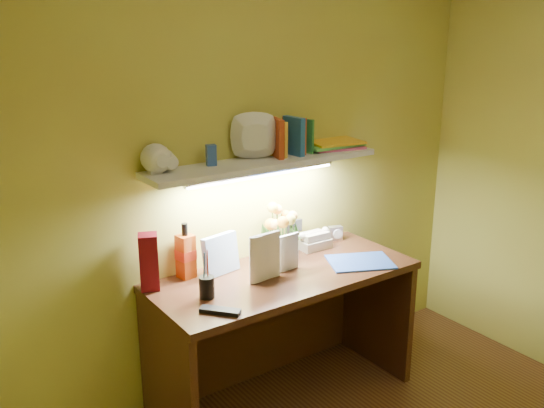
% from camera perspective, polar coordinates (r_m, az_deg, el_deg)
% --- Properties ---
extents(desk, '(1.40, 0.60, 0.75)m').
position_cam_1_polar(desk, '(3.31, 1.12, -12.47)').
color(desk, '#32170D').
rests_on(desk, ground).
extents(flower_bouquet, '(0.22, 0.22, 0.31)m').
position_cam_1_polar(flower_bouquet, '(3.29, 0.77, -2.56)').
color(flower_bouquet, '#0B183D').
rests_on(flower_bouquet, desk).
extents(telephone, '(0.18, 0.14, 0.11)m').
position_cam_1_polar(telephone, '(3.47, 3.91, -3.28)').
color(telephone, beige).
rests_on(telephone, desk).
extents(desk_clock, '(0.09, 0.07, 0.08)m').
position_cam_1_polar(desk_clock, '(3.61, 5.97, -2.74)').
color(desk_clock, '#B7B7BB').
rests_on(desk_clock, desk).
extents(whisky_bottle, '(0.09, 0.09, 0.29)m').
position_cam_1_polar(whisky_bottle, '(3.07, -8.13, -4.36)').
color(whisky_bottle, '#A43B0C').
rests_on(whisky_bottle, desk).
extents(whisky_box, '(0.12, 0.12, 0.28)m').
position_cam_1_polar(whisky_box, '(2.97, -11.50, -5.36)').
color(whisky_box, '#5E0913').
rests_on(whisky_box, desk).
extents(pen_cup, '(0.08, 0.08, 0.18)m').
position_cam_1_polar(pen_cup, '(2.86, -6.18, -7.11)').
color(pen_cup, black).
rests_on(pen_cup, desk).
extents(art_card, '(0.21, 0.08, 0.20)m').
position_cam_1_polar(art_card, '(3.12, -4.87, -4.74)').
color(art_card, white).
rests_on(art_card, desk).
extents(tv_remote, '(0.16, 0.17, 0.02)m').
position_cam_1_polar(tv_remote, '(2.74, -4.90, -9.98)').
color(tv_remote, black).
rests_on(tv_remote, desk).
extents(blue_folder, '(0.41, 0.36, 0.01)m').
position_cam_1_polar(blue_folder, '(3.30, 8.30, -5.41)').
color(blue_folder, '#2F54AB').
rests_on(blue_folder, desk).
extents(desk_book_a, '(0.19, 0.03, 0.25)m').
position_cam_1_polar(desk_book_a, '(2.96, -2.09, -5.44)').
color(desk_book_a, white).
rests_on(desk_book_a, desk).
extents(desk_book_b, '(0.14, 0.02, 0.20)m').
position_cam_1_polar(desk_book_b, '(3.10, 0.40, -4.88)').
color(desk_book_b, silver).
rests_on(desk_book_b, desk).
extents(wall_shelf, '(1.31, 0.34, 0.23)m').
position_cam_1_polar(wall_shelf, '(3.10, -0.99, 4.59)').
color(wall_shelf, silver).
rests_on(wall_shelf, ground).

